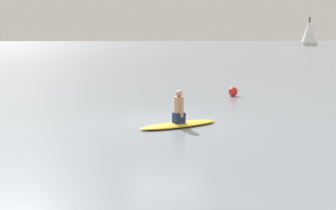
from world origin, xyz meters
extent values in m
plane|color=gray|center=(0.00, 0.00, 0.00)|extent=(400.00, 400.00, 0.00)
ellipsoid|color=gold|center=(0.27, -0.84, 0.06)|extent=(2.79, 1.65, 0.12)
cube|color=navy|center=(0.27, -0.84, 0.28)|extent=(0.42, 0.38, 0.32)
cylinder|color=tan|center=(0.27, -0.84, 0.69)|extent=(0.39, 0.39, 0.53)
sphere|color=tan|center=(0.27, -0.84, 1.05)|extent=(0.21, 0.21, 0.21)
cylinder|color=tan|center=(0.21, -0.67, 0.62)|extent=(0.11, 0.11, 0.59)
cylinder|color=tan|center=(0.34, -1.01, 0.62)|extent=(0.11, 0.11, 0.59)
cube|color=silver|center=(53.09, 95.19, 0.50)|extent=(2.34, 5.67, 0.99)
cylinder|color=#4C4238|center=(53.09, 95.19, 4.33)|extent=(0.44, 0.44, 6.67)
cone|color=white|center=(53.09, 95.19, 3.93)|extent=(4.31, 4.31, 5.87)
sphere|color=red|center=(3.99, 5.41, 0.22)|extent=(0.44, 0.44, 0.44)
camera|label=1|loc=(-2.05, -13.80, 2.85)|focal=45.41mm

